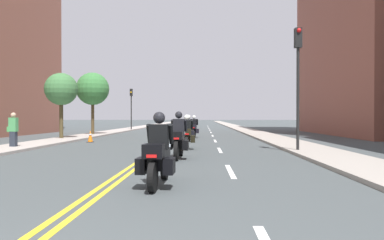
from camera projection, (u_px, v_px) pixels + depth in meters
The scene contains 17 objects.
ground_plane at pixel (189, 127), 49.57m from camera, with size 264.00×264.00×0.00m, color #3E4546.
sidewalk_left at pixel (142, 127), 49.78m from camera, with size 2.27×144.00×0.12m, color #A09790.
sidewalk_right at pixel (236, 127), 49.35m from camera, with size 2.27×144.00×0.12m, color gray.
centreline_yellow_inner at pixel (188, 127), 49.57m from camera, with size 0.12×132.00×0.01m, color yellow.
centreline_yellow_outer at pixel (190, 127), 49.56m from camera, with size 0.12×132.00×0.01m, color yellow.
lane_dashes_white at pixel (212, 134), 30.49m from camera, with size 0.14×56.40×0.01m.
motorcycle_0 at pixel (158, 156), 7.40m from camera, with size 0.78×2.09×1.59m.
motorcycle_1 at pixel (178, 140), 12.38m from camera, with size 0.78×2.22×1.68m.
motorcycle_2 at pixel (187, 135), 16.18m from camera, with size 0.77×2.23×1.59m.
motorcycle_3 at pixel (188, 131), 20.83m from camera, with size 0.77×2.13×1.61m.
motorcycle_4 at pixel (194, 129), 25.10m from camera, with size 0.78×2.25×1.60m.
traffic_cone_0 at pixel (90, 136), 20.45m from camera, with size 0.35×0.35×0.72m.
traffic_light_near at pixel (298, 67), 14.42m from camera, with size 0.28×0.38×5.15m.
traffic_light_far at pixel (131, 102), 38.84m from camera, with size 0.28×0.38×4.62m.
pedestrian_1 at pixel (13, 130), 16.05m from camera, with size 0.49×0.26×1.68m.
street_tree_0 at pixel (93, 89), 27.77m from camera, with size 2.58×2.58×5.02m.
street_tree_1 at pixel (61, 90), 22.48m from camera, with size 2.08×2.08×4.32m.
Camera 1 is at (2.05, -1.52, 1.47)m, focal length 32.67 mm.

